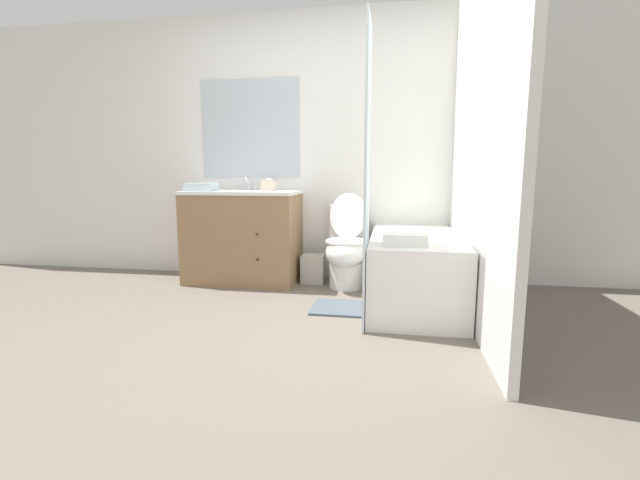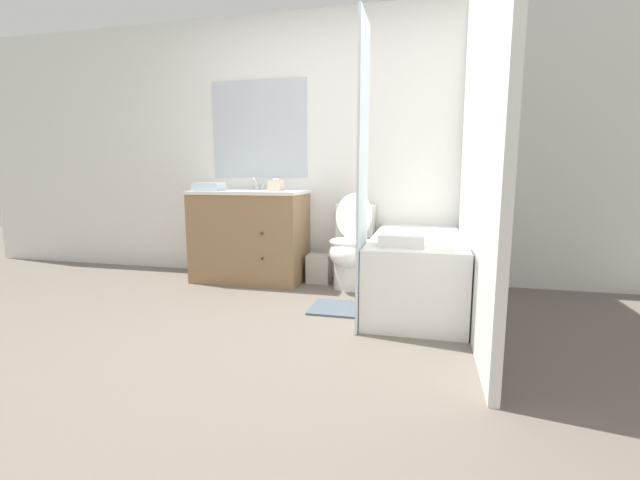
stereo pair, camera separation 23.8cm
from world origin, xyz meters
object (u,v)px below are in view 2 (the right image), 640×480
(bathtub, at_px, (416,270))
(wastebasket, at_px, (319,269))
(sink_faucet, at_px, (257,186))
(vanity_cabinet, at_px, (251,235))
(hand_towel_folded, at_px, (209,187))
(bath_mat, at_px, (345,309))
(tissue_box, at_px, (276,186))
(bath_towel_folded, at_px, (402,240))
(toilet, at_px, (351,249))

(bathtub, xyz_separation_m, wastebasket, (-0.89, 0.48, -0.14))
(sink_faucet, height_order, bathtub, sink_faucet)
(vanity_cabinet, bearing_deg, hand_towel_folded, -160.74)
(sink_faucet, distance_m, hand_towel_folded, 0.47)
(wastebasket, bearing_deg, bath_mat, -62.74)
(tissue_box, distance_m, bath_towel_folded, 1.59)
(bathtub, bearing_deg, tissue_box, 159.69)
(bathtub, relative_size, tissue_box, 11.24)
(vanity_cabinet, relative_size, toilet, 1.24)
(vanity_cabinet, xyz_separation_m, hand_towel_folded, (-0.35, -0.12, 0.45))
(toilet, bearing_deg, wastebasket, 162.92)
(vanity_cabinet, xyz_separation_m, sink_faucet, (-0.00, 0.19, 0.45))
(sink_faucet, xyz_separation_m, tissue_box, (0.24, -0.14, 0.01))
(bathtub, bearing_deg, bath_mat, -152.14)
(sink_faucet, bearing_deg, toilet, -13.73)
(bathtub, xyz_separation_m, tissue_box, (-1.31, 0.48, 0.63))
(wastebasket, bearing_deg, tissue_box, -179.83)
(sink_faucet, relative_size, tissue_box, 1.11)
(vanity_cabinet, distance_m, tissue_box, 0.53)
(vanity_cabinet, xyz_separation_m, toilet, (0.98, -0.05, -0.09))
(vanity_cabinet, distance_m, toilet, 0.98)
(vanity_cabinet, bearing_deg, bath_towel_folded, -32.49)
(vanity_cabinet, xyz_separation_m, tissue_box, (0.24, 0.05, 0.47))
(sink_faucet, bearing_deg, vanity_cabinet, -90.00)
(toilet, relative_size, hand_towel_folded, 3.18)
(sink_faucet, bearing_deg, tissue_box, -30.17)
(tissue_box, relative_size, bath_mat, 0.25)
(sink_faucet, bearing_deg, wastebasket, -12.04)
(sink_faucet, relative_size, wastebasket, 0.54)
(tissue_box, height_order, bath_towel_folded, tissue_box)
(tissue_box, bearing_deg, sink_faucet, 149.83)
(sink_faucet, distance_m, wastebasket, 1.01)
(hand_towel_folded, bearing_deg, vanity_cabinet, 19.26)
(wastebasket, distance_m, tissue_box, 0.87)
(sink_faucet, bearing_deg, bath_mat, -40.51)
(wastebasket, xyz_separation_m, bath_towel_folded, (0.80, -0.98, 0.44))
(sink_faucet, height_order, hand_towel_folded, sink_faucet)
(wastebasket, bearing_deg, hand_towel_folded, -170.30)
(toilet, distance_m, wastebasket, 0.40)
(hand_towel_folded, xyz_separation_m, bath_towel_folded, (1.81, -0.81, -0.31))
(toilet, relative_size, wastebasket, 3.18)
(bathtub, relative_size, bath_towel_folded, 4.98)
(bath_towel_folded, xyz_separation_m, bath_mat, (-0.41, 0.23, -0.57))
(bath_mat, bearing_deg, hand_towel_folded, 157.40)
(toilet, bearing_deg, bathtub, -34.04)
(vanity_cabinet, distance_m, bath_towel_folded, 1.73)
(vanity_cabinet, height_order, bath_mat, vanity_cabinet)
(bath_mat, bearing_deg, bath_towel_folded, -28.68)
(bathtub, relative_size, wastebasket, 5.47)
(vanity_cabinet, xyz_separation_m, wastebasket, (0.66, 0.05, -0.30))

